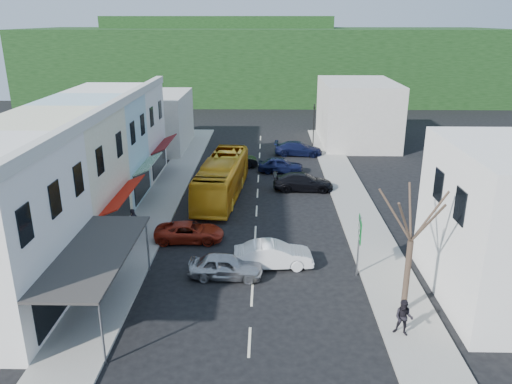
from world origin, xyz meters
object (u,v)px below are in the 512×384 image
car_silver (226,266)px  traffic_signal (314,125)px  street_tree (411,241)px  bus (222,179)px  car_white (273,256)px  direction_sign (359,247)px  pedestrian_left (134,223)px  car_red (189,231)px  pedestrian_right (404,318)px

car_silver → traffic_signal: traffic_signal is taller
street_tree → bus: bearing=121.8°
car_white → direction_sign: (4.66, -0.97, 1.06)m
pedestrian_left → traffic_signal: traffic_signal is taller
direction_sign → street_tree: (1.63, -3.73, 2.09)m
pedestrian_left → direction_sign: size_ratio=0.48×
car_white → car_red: 6.39m
street_tree → pedestrian_left: bearing=150.6°
car_red → traffic_signal: traffic_signal is taller
bus → pedestrian_right: 20.91m
bus → pedestrian_left: 9.43m
car_silver → pedestrian_right: pedestrian_right is taller
car_silver → pedestrian_right: 9.93m
street_tree → traffic_signal: size_ratio=1.62×
direction_sign → street_tree: bearing=-60.5°
bus → pedestrian_left: size_ratio=6.82×
direction_sign → traffic_signal: traffic_signal is taller
car_silver → traffic_signal: (7.46, 30.24, 1.68)m
car_silver → bus: bearing=8.7°
car_white → pedestrian_right: 8.79m
car_red → pedestrian_left: (-3.68, 0.48, 0.30)m
car_silver → pedestrian_left: pedestrian_left is taller
pedestrian_left → street_tree: size_ratio=0.22×
bus → pedestrian_right: (9.68, -18.52, -0.55)m
car_silver → traffic_signal: bearing=-10.8°
car_white → street_tree: street_tree is taller
car_silver → street_tree: street_tree is taller
car_red → pedestrian_right: size_ratio=2.71×
traffic_signal → pedestrian_right: bearing=107.2°
direction_sign → traffic_signal: (0.15, 29.86, 0.62)m
bus → direction_sign: bearing=-50.8°
bus → pedestrian_right: bearing=-57.1°
direction_sign → street_tree: size_ratio=0.46×
car_red → pedestrian_left: 3.72m
car_white → street_tree: 8.46m
bus → direction_sign: (8.62, -12.82, 0.21)m
pedestrian_left → street_tree: bearing=-96.0°
bus → street_tree: 19.60m
bus → traffic_signal: (8.77, 17.04, 0.83)m
car_white → pedestrian_left: pedestrian_left is taller
car_silver → car_red: (-2.72, 4.80, 0.00)m
bus → car_silver: size_ratio=2.64×
pedestrian_left → traffic_signal: 28.58m
bus → direction_sign: size_ratio=3.29×
car_red → street_tree: bearing=-126.5°
car_white → car_red: (-5.37, 3.46, 0.00)m
direction_sign → pedestrian_left: bearing=166.2°
car_silver → car_white: same height
car_red → direction_sign: (10.03, -4.42, 1.06)m
street_tree → traffic_signal: 33.66m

